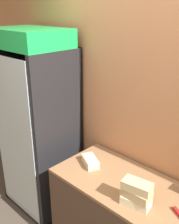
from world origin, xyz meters
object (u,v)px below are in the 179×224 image
beverage_cooler (41,116)px  sandwich_stack_bottom (136,201)px  sandwich_stack_middle (136,194)px  sandwich_flat_left (90,161)px  sandwich_stack_top (137,186)px

beverage_cooler → sandwich_stack_bottom: 1.45m
sandwich_stack_middle → sandwich_flat_left: sandwich_stack_middle is taller
sandwich_stack_bottom → sandwich_stack_top: (0.00, 0.00, 0.14)m
sandwich_stack_top → sandwich_flat_left: sandwich_stack_top is taller
sandwich_stack_middle → sandwich_stack_top: sandwich_stack_top is taller
beverage_cooler → sandwich_stack_middle: size_ratio=9.40×
sandwich_stack_middle → sandwich_stack_top: size_ratio=0.97×
sandwich_stack_top → sandwich_flat_left: 0.63m
sandwich_stack_bottom → sandwich_stack_top: size_ratio=1.00×
beverage_cooler → sandwich_stack_middle: beverage_cooler is taller
sandwich_stack_middle → sandwich_flat_left: size_ratio=0.94×
beverage_cooler → sandwich_flat_left: beverage_cooler is taller
beverage_cooler → sandwich_stack_bottom: beverage_cooler is taller
sandwich_flat_left → sandwich_stack_bottom: bearing=-14.1°
sandwich_stack_middle → sandwich_stack_top: bearing=0.0°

